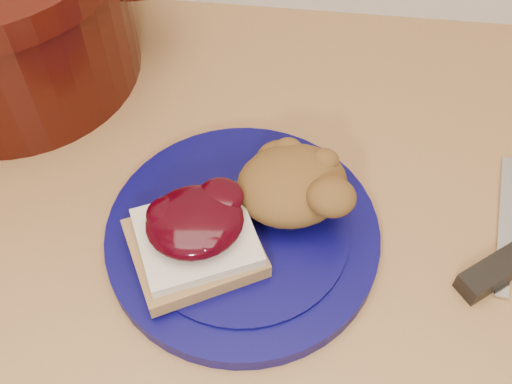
# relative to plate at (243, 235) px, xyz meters

# --- Properties ---
(base_cabinet) EXTENTS (4.00, 0.60, 0.86)m
(base_cabinet) POSITION_rel_plate_xyz_m (0.03, 0.04, -0.48)
(base_cabinet) COLOR beige
(base_cabinet) RESTS_ON floor
(plate) EXTENTS (0.32, 0.32, 0.02)m
(plate) POSITION_rel_plate_xyz_m (0.00, 0.00, 0.00)
(plate) COLOR #070441
(plate) RESTS_ON wood_countertop
(sandwich) EXTENTS (0.14, 0.13, 0.05)m
(sandwich) POSITION_rel_plate_xyz_m (-0.04, -0.03, 0.04)
(sandwich) COLOR olive
(sandwich) RESTS_ON plate
(stuffing_mound) EXTENTS (0.13, 0.12, 0.05)m
(stuffing_mound) POSITION_rel_plate_xyz_m (0.04, 0.03, 0.04)
(stuffing_mound) COLOR brown
(stuffing_mound) RESTS_ON plate
(butter_knife) EXTENTS (0.04, 0.16, 0.00)m
(butter_knife) POSITION_rel_plate_xyz_m (0.24, 0.05, -0.00)
(butter_knife) COLOR silver
(butter_knife) RESTS_ON wood_countertop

